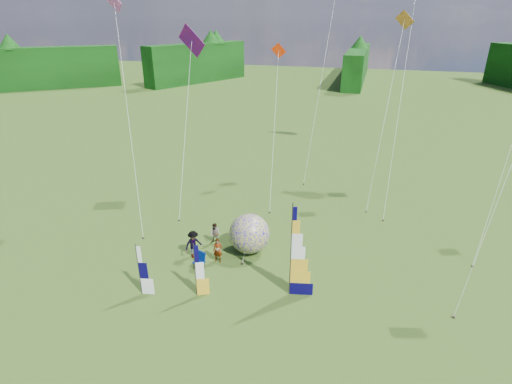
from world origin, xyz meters
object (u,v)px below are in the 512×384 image
(feather_banner_main, at_px, (291,253))
(bol_inflatable, at_px, (249,234))
(spectator_d, at_px, (247,231))
(spectator_b, at_px, (215,234))
(spectator_a, at_px, (218,250))
(kite_whale, at_px, (404,79))
(side_banner_left, at_px, (195,271))
(side_banner_far, at_px, (139,271))
(spectator_c, at_px, (193,244))
(camp_chair, at_px, (199,261))

(feather_banner_main, bearing_deg, bol_inflatable, 121.54)
(bol_inflatable, height_order, spectator_d, bol_inflatable)
(spectator_d, bearing_deg, spectator_b, 59.33)
(feather_banner_main, relative_size, spectator_a, 3.35)
(spectator_a, bearing_deg, kite_whale, 49.23)
(side_banner_left, distance_m, spectator_a, 3.57)
(side_banner_far, relative_size, kite_whale, 0.16)
(side_banner_left, relative_size, spectator_c, 1.74)
(side_banner_far, xyz_separation_m, spectator_d, (3.95, 7.09, -0.78))
(feather_banner_main, xyz_separation_m, camp_chair, (-5.85, 0.83, -2.18))
(side_banner_far, distance_m, camp_chair, 3.90)
(side_banner_left, relative_size, camp_chair, 2.91)
(feather_banner_main, height_order, camp_chair, feather_banner_main)
(side_banner_left, distance_m, spectator_d, 6.47)
(kite_whale, bearing_deg, side_banner_left, -130.90)
(camp_chair, bearing_deg, spectator_a, 74.15)
(side_banner_left, height_order, spectator_a, side_banner_left)
(bol_inflatable, xyz_separation_m, spectator_c, (-3.25, -1.64, -0.39))
(spectator_c, relative_size, spectator_d, 1.20)
(camp_chair, bearing_deg, spectator_d, 86.53)
(side_banner_far, bearing_deg, camp_chair, 44.74)
(side_banner_far, xyz_separation_m, kite_whale, (13.44, 19.47, 8.07))
(feather_banner_main, bearing_deg, side_banner_left, -174.42)
(spectator_c, bearing_deg, bol_inflatable, -26.25)
(side_banner_far, bearing_deg, bol_inflatable, 41.76)
(feather_banner_main, distance_m, side_banner_far, 8.37)
(spectator_d, bearing_deg, side_banner_far, 95.67)
(spectator_b, bearing_deg, kite_whale, 51.89)
(bol_inflatable, height_order, spectator_a, bol_inflatable)
(side_banner_far, xyz_separation_m, camp_chair, (2.12, 3.12, -1.01))
(spectator_d, xyz_separation_m, kite_whale, (9.49, 12.38, 8.86))
(kite_whale, bearing_deg, spectator_a, -136.36)
(feather_banner_main, relative_size, camp_chair, 4.90)
(side_banner_left, height_order, spectator_b, side_banner_left)
(feather_banner_main, bearing_deg, spectator_b, 134.95)
(feather_banner_main, distance_m, spectator_b, 7.41)
(side_banner_left, height_order, camp_chair, side_banner_left)
(side_banner_left, distance_m, side_banner_far, 3.12)
(camp_chair, bearing_deg, feather_banner_main, 13.25)
(spectator_d, height_order, camp_chair, spectator_d)
(side_banner_left, bearing_deg, kite_whale, 37.52)
(spectator_b, height_order, spectator_c, spectator_c)
(side_banner_left, bearing_deg, side_banner_far, 170.30)
(spectator_a, bearing_deg, spectator_c, 170.95)
(spectator_c, relative_size, kite_whale, 0.10)
(camp_chair, distance_m, kite_whale, 21.87)
(spectator_c, xyz_separation_m, kite_whale, (12.19, 15.17, 8.70))
(feather_banner_main, height_order, spectator_b, feather_banner_main)
(spectator_a, height_order, kite_whale, kite_whale)
(spectator_a, distance_m, spectator_b, 2.20)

